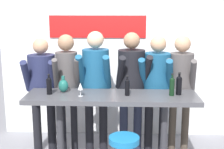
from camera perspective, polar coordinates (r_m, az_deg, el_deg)
The scene contains 14 objects.
back_wall at distance 5.22m, azimuth 0.48°, elevation 3.47°, with size 3.83×0.12×2.72m.
tasting_table at distance 4.09m, azimuth -0.05°, elevation -6.00°, with size 2.23×0.61×1.05m.
person_far_left at distance 4.68m, azimuth -12.64°, elevation -1.61°, with size 0.51×0.60×1.73m.
person_left at distance 4.53m, azimuth -8.23°, elevation -1.02°, with size 0.43×0.56×1.79m.
person_center_left at distance 4.50m, azimuth -2.99°, elevation -0.95°, with size 0.47×0.59×1.83m.
person_center at distance 4.55m, azimuth 3.56°, elevation -0.98°, with size 0.53×0.63×1.81m.
person_center_right at distance 4.58m, azimuth 8.24°, elevation -1.43°, with size 0.54×0.64×1.76m.
person_right at distance 4.58m, azimuth 12.46°, elevation -1.32°, with size 0.47×0.59×1.77m.
wine_bottle_0 at distance 4.11m, azimuth 12.15°, elevation -1.78°, with size 0.07×0.07×0.29m.
wine_bottle_1 at distance 4.12m, azimuth -11.44°, elevation -1.88°, with size 0.07×0.07×0.27m.
wine_bottle_2 at distance 3.99m, azimuth 2.81°, elevation -2.19°, with size 0.06×0.06×0.26m.
wine_bottle_3 at distance 4.05m, azimuth 10.90°, elevation -2.00°, with size 0.06×0.06×0.29m.
wine_glass_0 at distance 3.96m, azimuth -5.81°, elevation -2.25°, with size 0.07×0.07×0.18m.
decorative_vase at distance 4.20m, azimuth -8.89°, elevation -2.01°, with size 0.13×0.13×0.22m.
Camera 1 is at (0.16, -3.88, 2.16)m, focal length 50.00 mm.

